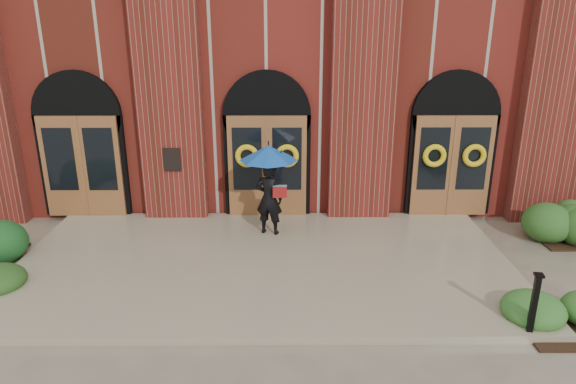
{
  "coord_description": "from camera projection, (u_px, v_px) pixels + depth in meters",
  "views": [
    {
      "loc": [
        0.44,
        -9.29,
        4.87
      ],
      "look_at": [
        0.49,
        1.0,
        1.33
      ],
      "focal_mm": 32.0,
      "sensor_mm": 36.0,
      "label": 1
    }
  ],
  "objects": [
    {
      "name": "landing",
      "position": [
        264.0,
        264.0,
        10.49
      ],
      "size": [
        10.0,
        5.3,
        0.15
      ],
      "primitive_type": "cube",
      "color": "gray",
      "rests_on": "ground"
    },
    {
      "name": "hedge_front_right",
      "position": [
        569.0,
        313.0,
        8.42
      ],
      "size": [
        1.43,
        1.22,
        0.51
      ],
      "primitive_type": "ellipsoid",
      "color": "#2E5F22",
      "rests_on": "ground"
    },
    {
      "name": "metal_post",
      "position": [
        534.0,
        302.0,
        7.95
      ],
      "size": [
        0.16,
        0.16,
        1.01
      ],
      "rotation": [
        0.0,
        0.0,
        -0.16
      ],
      "color": "black",
      "rests_on": "landing"
    },
    {
      "name": "ground",
      "position": [
        264.0,
        270.0,
        10.37
      ],
      "size": [
        90.0,
        90.0,
        0.0
      ],
      "primitive_type": "plane",
      "color": "gray",
      "rests_on": "ground"
    },
    {
      "name": "church_building",
      "position": [
        272.0,
        58.0,
        17.54
      ],
      "size": [
        16.2,
        12.53,
        7.0
      ],
      "color": "maroon",
      "rests_on": "ground"
    },
    {
      "name": "man_with_umbrella",
      "position": [
        269.0,
        173.0,
        11.33
      ],
      "size": [
        1.58,
        1.58,
        2.06
      ],
      "rotation": [
        0.0,
        0.0,
        2.87
      ],
      "color": "black",
      "rests_on": "landing"
    }
  ]
}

